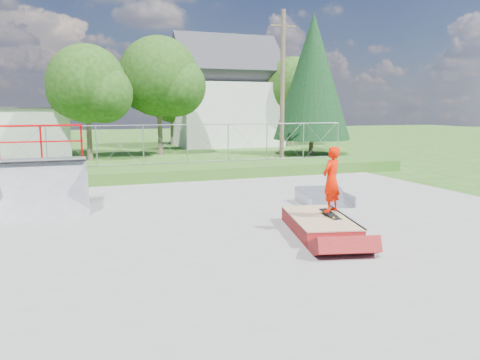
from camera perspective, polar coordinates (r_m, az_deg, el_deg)
The scene contains 16 objects.
ground at distance 11.40m, azimuth -3.68°, elevation -6.63°, with size 120.00×120.00×0.00m, color #294F16.
concrete_pad at distance 11.39m, azimuth -3.68°, elevation -6.53°, with size 20.00×16.00×0.04m, color gray.
grass_berm at distance 20.48m, azimuth -11.20°, elevation 0.80°, with size 24.00×3.00×0.50m, color #294F16.
grind_box at distance 11.62m, azimuth 9.63°, elevation -5.40°, with size 1.92×2.97×0.41m.
quarter_pipe at distance 14.49m, azimuth -23.15°, elevation 1.07°, with size 2.52×2.13×2.52m, color #9FA1A7, non-canonical shape.
flat_bank_ramp at distance 14.93m, azimuth 10.30°, elevation -2.17°, with size 1.49×1.59×0.46m, color #9FA1A7, non-canonical shape.
skateboard at distance 11.65m, azimuth 10.96°, elevation -4.15°, with size 0.22×0.80×0.02m, color black.
skater at distance 11.50m, azimuth 11.07°, elevation -0.30°, with size 0.58×0.38×1.59m, color #EB1500.
chain_link_fence at distance 21.34m, azimuth -11.71°, elevation 4.20°, with size 20.00×0.06×1.80m, color gray, non-canonical shape.
gable_house at distance 38.50m, azimuth -1.76°, elevation 9.94°, with size 8.40×6.08×8.94m.
utility_pole at distance 24.93m, azimuth 5.20°, elevation 10.95°, with size 0.24×0.24×8.00m, color brown.
tree_left_near at distance 28.45m, azimuth -17.65°, elevation 10.78°, with size 4.76×4.48×6.65m.
tree_center at distance 30.98m, azimuth -9.28°, elevation 12.00°, with size 5.44×5.12×7.60m.
tree_right_far at distance 38.53m, azimuth 6.88°, elevation 10.93°, with size 5.10×4.80×7.12m.
tree_back_mid at distance 39.30m, azimuth -7.95°, elevation 9.54°, with size 4.08×3.84×5.70m.
conifer_tree at distance 31.47m, azimuth 8.86°, elevation 12.32°, with size 5.04×5.04×9.10m.
Camera 1 is at (-3.07, -10.55, 3.01)m, focal length 35.00 mm.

